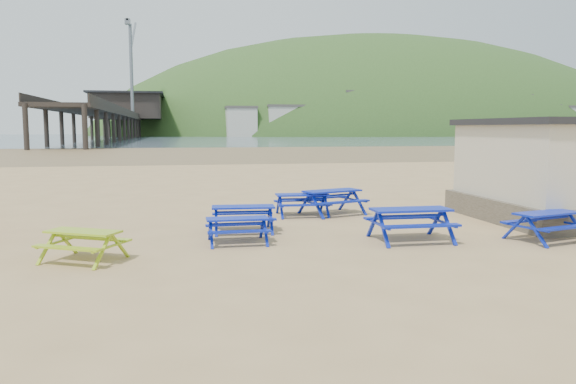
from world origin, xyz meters
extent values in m
plane|color=tan|center=(0.00, 0.00, 0.00)|extent=(400.00, 400.00, 0.00)
plane|color=olive|center=(0.00, 55.00, 0.00)|extent=(400.00, 400.00, 0.00)
plane|color=#475965|center=(0.00, 170.00, 0.01)|extent=(400.00, 400.00, 0.00)
cube|color=#08239D|center=(-0.70, 0.80, 0.70)|extent=(1.76, 0.79, 0.05)
cube|color=#08239D|center=(-0.66, 1.37, 0.43)|extent=(1.73, 0.37, 0.05)
cube|color=#08239D|center=(-0.74, 0.23, 0.43)|extent=(1.73, 0.37, 0.05)
cube|color=#08239D|center=(1.53, 3.28, 0.70)|extent=(1.75, 0.74, 0.05)
cube|color=#08239D|center=(1.56, 3.85, 0.43)|extent=(1.73, 0.32, 0.05)
cube|color=#08239D|center=(1.51, 2.71, 0.43)|extent=(1.73, 0.32, 0.05)
cube|color=#08239D|center=(2.58, 3.38, 0.79)|extent=(2.08, 1.34, 0.05)
cube|color=#08239D|center=(2.37, 3.99, 0.48)|extent=(1.92, 0.88, 0.05)
cube|color=#08239D|center=(2.79, 2.77, 0.48)|extent=(1.92, 0.88, 0.05)
cube|color=#08239D|center=(-1.03, -0.72, 0.62)|extent=(1.53, 0.60, 0.04)
cube|color=#08239D|center=(-1.03, -0.21, 0.38)|extent=(1.53, 0.22, 0.04)
cube|color=#08239D|center=(-1.03, -1.23, 0.38)|extent=(1.53, 0.22, 0.04)
cube|color=#08239D|center=(3.31, -1.29, 0.81)|extent=(2.00, 0.80, 0.06)
cube|color=#08239D|center=(3.33, -0.63, 0.50)|extent=(1.99, 0.31, 0.06)
cube|color=#08239D|center=(3.30, -1.95, 0.50)|extent=(1.99, 0.31, 0.06)
cube|color=#08239D|center=(6.72, -1.95, 0.71)|extent=(1.86, 1.09, 0.05)
cube|color=#08239D|center=(6.57, -1.39, 0.44)|extent=(1.76, 0.67, 0.05)
cube|color=#08239D|center=(6.86, -2.52, 0.44)|extent=(1.76, 0.67, 0.05)
cube|color=#94C813|center=(-4.49, -1.96, 0.65)|extent=(1.69, 1.31, 0.04)
cube|color=#94C813|center=(-4.23, -1.50, 0.40)|extent=(1.50, 0.96, 0.04)
cube|color=#94C813|center=(-4.74, -2.43, 0.40)|extent=(1.50, 0.96, 0.04)
cube|color=black|center=(-18.00, 175.00, 6.00)|extent=(9.00, 220.00, 0.60)
cube|color=black|center=(-18.00, 186.00, 10.00)|extent=(22.00, 30.00, 8.00)
cube|color=black|center=(-18.00, 186.00, 14.30)|extent=(24.00, 32.00, 0.60)
cylinder|color=slate|center=(-15.00, 164.00, 20.00)|extent=(1.00, 1.00, 28.00)
cube|color=slate|center=(-15.00, 178.00, 33.00)|extent=(0.60, 25.63, 12.38)
ellipsoid|color=#2D4C1E|center=(90.00, 230.00, -10.00)|extent=(264.00, 144.00, 108.00)
camera|label=1|loc=(-2.50, -14.45, 2.85)|focal=35.00mm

